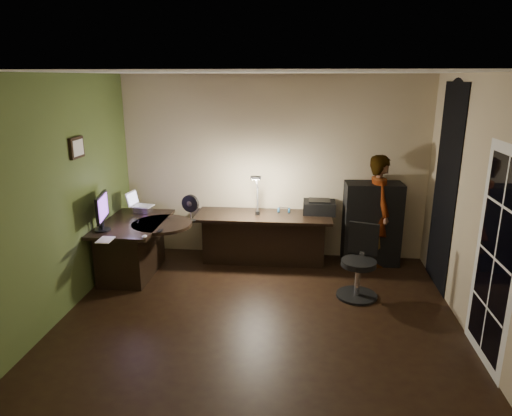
# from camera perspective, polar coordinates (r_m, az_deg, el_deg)

# --- Properties ---
(floor) EXTENTS (4.50, 4.00, 0.01)m
(floor) POSITION_cam_1_polar(r_m,az_deg,el_deg) (5.39, 0.40, -13.53)
(floor) COLOR black
(floor) RESTS_ON ground
(ceiling) EXTENTS (4.50, 4.00, 0.01)m
(ceiling) POSITION_cam_1_polar(r_m,az_deg,el_deg) (4.68, 0.46, 16.68)
(ceiling) COLOR silver
(ceiling) RESTS_ON floor
(wall_back) EXTENTS (4.50, 0.01, 2.70)m
(wall_back) POSITION_cam_1_polar(r_m,az_deg,el_deg) (6.81, 2.13, 5.02)
(wall_back) COLOR tan
(wall_back) RESTS_ON floor
(wall_front) EXTENTS (4.50, 0.01, 2.70)m
(wall_front) POSITION_cam_1_polar(r_m,az_deg,el_deg) (2.99, -3.48, -9.85)
(wall_front) COLOR tan
(wall_front) RESTS_ON floor
(wall_left) EXTENTS (0.01, 4.00, 2.70)m
(wall_left) POSITION_cam_1_polar(r_m,az_deg,el_deg) (5.55, -23.42, 1.13)
(wall_left) COLOR tan
(wall_left) RESTS_ON floor
(wall_right) EXTENTS (0.01, 4.00, 2.70)m
(wall_right) POSITION_cam_1_polar(r_m,az_deg,el_deg) (5.16, 26.22, -0.28)
(wall_right) COLOR tan
(wall_right) RESTS_ON floor
(green_wall_overlay) EXTENTS (0.00, 4.00, 2.70)m
(green_wall_overlay) POSITION_cam_1_polar(r_m,az_deg,el_deg) (5.54, -23.28, 1.12)
(green_wall_overlay) COLOR #475A28
(green_wall_overlay) RESTS_ON floor
(arched_doorway) EXTENTS (0.01, 0.90, 2.60)m
(arched_doorway) POSITION_cam_1_polar(r_m,az_deg,el_deg) (6.22, 22.58, 2.25)
(arched_doorway) COLOR black
(arched_doorway) RESTS_ON floor
(french_door) EXTENTS (0.02, 0.92, 2.10)m
(french_door) POSITION_cam_1_polar(r_m,az_deg,el_deg) (4.75, 27.72, -5.62)
(french_door) COLOR white
(french_door) RESTS_ON floor
(framed_picture) EXTENTS (0.04, 0.30, 0.25)m
(framed_picture) POSITION_cam_1_polar(r_m,az_deg,el_deg) (5.83, -21.53, 7.02)
(framed_picture) COLOR black
(framed_picture) RESTS_ON wall_left
(desk_left) EXTENTS (0.82, 1.32, 0.76)m
(desk_left) POSITION_cam_1_polar(r_m,az_deg,el_deg) (6.53, -14.92, -4.89)
(desk_left) COLOR black
(desk_left) RESTS_ON floor
(desk_right) EXTENTS (1.96, 0.70, 0.73)m
(desk_right) POSITION_cam_1_polar(r_m,az_deg,el_deg) (6.71, 0.94, -3.84)
(desk_right) COLOR black
(desk_right) RESTS_ON floor
(cabinet) EXTENTS (0.83, 0.45, 1.21)m
(cabinet) POSITION_cam_1_polar(r_m,az_deg,el_deg) (6.83, 14.25, -1.90)
(cabinet) COLOR black
(cabinet) RESTS_ON floor
(laptop_stand) EXTENTS (0.23, 0.20, 0.09)m
(laptop_stand) POSITION_cam_1_polar(r_m,az_deg,el_deg) (6.81, -13.97, -0.13)
(laptop_stand) COLOR silver
(laptop_stand) RESTS_ON desk_left
(laptop) EXTENTS (0.35, 0.33, 0.21)m
(laptop) POSITION_cam_1_polar(r_m,az_deg,el_deg) (6.77, -14.06, 1.07)
(laptop) COLOR silver
(laptop) RESTS_ON laptop_stand
(monitor) EXTENTS (0.21, 0.53, 0.35)m
(monitor) POSITION_cam_1_polar(r_m,az_deg,el_deg) (6.12, -18.78, -1.12)
(monitor) COLOR black
(monitor) RESTS_ON desk_left
(mouse) EXTENTS (0.09, 0.10, 0.03)m
(mouse) POSITION_cam_1_polar(r_m,az_deg,el_deg) (5.74, -13.77, -3.47)
(mouse) COLOR silver
(mouse) RESTS_ON desk_left
(phone) EXTENTS (0.06, 0.12, 0.01)m
(phone) POSITION_cam_1_polar(r_m,az_deg,el_deg) (5.95, -11.91, -2.78)
(phone) COLOR black
(phone) RESTS_ON desk_left
(pen) EXTENTS (0.05, 0.13, 0.01)m
(pen) POSITION_cam_1_polar(r_m,az_deg,el_deg) (6.38, -14.52, -1.65)
(pen) COLOR black
(pen) RESTS_ON desk_left
(speaker) EXTENTS (0.07, 0.07, 0.18)m
(speaker) POSITION_cam_1_polar(r_m,az_deg,el_deg) (6.23, -18.78, -1.63)
(speaker) COLOR black
(speaker) RESTS_ON desk_left
(notepad) EXTENTS (0.17, 0.24, 0.01)m
(notepad) POSITION_cam_1_polar(r_m,az_deg,el_deg) (5.78, -18.31, -3.80)
(notepad) COLOR silver
(notepad) RESTS_ON desk_left
(desk_fan) EXTENTS (0.27, 0.18, 0.37)m
(desk_fan) POSITION_cam_1_polar(r_m,az_deg,el_deg) (6.36, -8.16, 0.03)
(desk_fan) COLOR black
(desk_fan) RESTS_ON desk_right
(headphones) EXTENTS (0.20, 0.10, 0.09)m
(headphones) POSITION_cam_1_polar(r_m,az_deg,el_deg) (6.72, 3.51, -0.22)
(headphones) COLOR #235986
(headphones) RESTS_ON desk_right
(printer) EXTENTS (0.47, 0.36, 0.21)m
(printer) POSITION_cam_1_polar(r_m,az_deg,el_deg) (6.72, 7.91, 0.16)
(printer) COLOR black
(printer) RESTS_ON desk_right
(desk_lamp) EXTENTS (0.24, 0.33, 0.66)m
(desk_lamp) POSITION_cam_1_polar(r_m,az_deg,el_deg) (6.52, 0.19, 1.89)
(desk_lamp) COLOR black
(desk_lamp) RESTS_ON desk_right
(office_chair) EXTENTS (0.64, 0.64, 0.91)m
(office_chair) POSITION_cam_1_polar(r_m,az_deg,el_deg) (5.78, 12.72, -6.71)
(office_chair) COLOR black
(office_chair) RESTS_ON floor
(person) EXTENTS (0.43, 0.61, 1.62)m
(person) POSITION_cam_1_polar(r_m,az_deg,el_deg) (6.78, 15.08, -0.30)
(person) COLOR #D8A88C
(person) RESTS_ON floor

